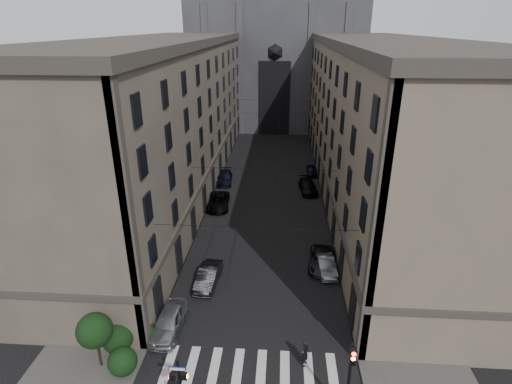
% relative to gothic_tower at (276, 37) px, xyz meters
% --- Properties ---
extents(sidewalk_left, '(7.00, 80.00, 0.15)m').
position_rel_gothic_tower_xyz_m(sidewalk_left, '(-10.50, -38.96, -17.72)').
color(sidewalk_left, '#383533').
rests_on(sidewalk_left, ground).
extents(sidewalk_right, '(7.00, 80.00, 0.15)m').
position_rel_gothic_tower_xyz_m(sidewalk_right, '(10.50, -38.96, -17.72)').
color(sidewalk_right, '#383533').
rests_on(sidewalk_right, ground).
extents(zebra_crossing, '(11.00, 3.20, 0.01)m').
position_rel_gothic_tower_xyz_m(zebra_crossing, '(0.00, -69.96, -17.79)').
color(zebra_crossing, beige).
rests_on(zebra_crossing, ground).
extents(building_left, '(13.60, 60.60, 18.85)m').
position_rel_gothic_tower_xyz_m(building_left, '(-13.44, -38.96, -8.45)').
color(building_left, '#4A4338').
rests_on(building_left, ground).
extents(building_right, '(13.60, 60.60, 18.85)m').
position_rel_gothic_tower_xyz_m(building_right, '(13.44, -38.96, -8.45)').
color(building_right, brown).
rests_on(building_right, ground).
extents(gothic_tower, '(35.00, 23.00, 58.00)m').
position_rel_gothic_tower_xyz_m(gothic_tower, '(0.00, 0.00, 0.00)').
color(gothic_tower, '#2D2D33').
rests_on(gothic_tower, ground).
extents(pedestrian_signal_left, '(1.02, 0.38, 4.00)m').
position_rel_gothic_tower_xyz_m(pedestrian_signal_left, '(-3.51, -73.46, -15.48)').
color(pedestrian_signal_left, black).
rests_on(pedestrian_signal_left, ground).
extents(traffic_light_right, '(0.34, 0.50, 5.20)m').
position_rel_gothic_tower_xyz_m(traffic_light_right, '(5.60, -73.04, -14.51)').
color(traffic_light_right, black).
rests_on(traffic_light_right, ground).
extents(shrub_cluster, '(3.90, 4.40, 3.90)m').
position_rel_gothic_tower_xyz_m(shrub_cluster, '(-8.72, -69.95, -16.00)').
color(shrub_cluster, black).
rests_on(shrub_cluster, sidewalk_left).
extents(tram_wires, '(14.00, 60.00, 0.43)m').
position_rel_gothic_tower_xyz_m(tram_wires, '(0.00, -39.33, -10.55)').
color(tram_wires, black).
rests_on(tram_wires, ground).
extents(car_left_near, '(2.17, 4.86, 1.62)m').
position_rel_gothic_tower_xyz_m(car_left_near, '(-5.99, -66.96, -16.99)').
color(car_left_near, gray).
rests_on(car_left_near, ground).
extents(car_left_midnear, '(1.91, 4.60, 1.48)m').
position_rel_gothic_tower_xyz_m(car_left_midnear, '(-4.20, -61.21, -17.06)').
color(car_left_midnear, black).
rests_on(car_left_midnear, ground).
extents(car_left_midfar, '(2.90, 5.56, 1.49)m').
position_rel_gothic_tower_xyz_m(car_left_midfar, '(-5.69, -45.90, -17.05)').
color(car_left_midfar, black).
rests_on(car_left_midfar, ground).
extents(car_left_far, '(2.43, 5.13, 1.45)m').
position_rel_gothic_tower_xyz_m(car_left_far, '(-6.09, -37.79, -17.08)').
color(car_left_far, black).
rests_on(car_left_far, ground).
extents(car_right_near, '(1.87, 4.26, 1.36)m').
position_rel_gothic_tower_xyz_m(car_right_near, '(5.84, -58.65, -17.12)').
color(car_right_near, slate).
rests_on(car_right_near, ground).
extents(car_right_midnear, '(2.82, 5.09, 1.35)m').
position_rel_gothic_tower_xyz_m(car_right_midnear, '(5.55, -57.90, -17.12)').
color(car_right_midnear, black).
rests_on(car_right_midnear, ground).
extents(car_right_midfar, '(2.65, 5.27, 1.47)m').
position_rel_gothic_tower_xyz_m(car_right_midfar, '(5.24, -40.35, -17.06)').
color(car_right_midfar, black).
rests_on(car_right_midfar, ground).
extents(car_right_far, '(1.53, 3.75, 1.27)m').
position_rel_gothic_tower_xyz_m(car_right_far, '(6.12, -33.80, -17.16)').
color(car_right_far, black).
rests_on(car_right_far, ground).
extents(pedestrian, '(0.68, 0.83, 1.94)m').
position_rel_gothic_tower_xyz_m(pedestrian, '(3.53, -69.42, -16.83)').
color(pedestrian, black).
rests_on(pedestrian, ground).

